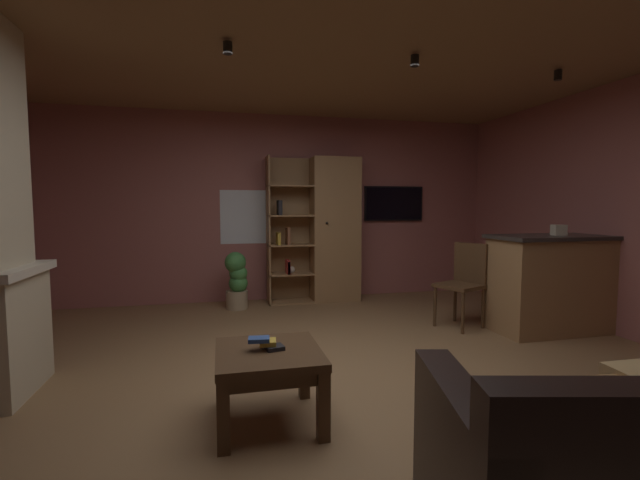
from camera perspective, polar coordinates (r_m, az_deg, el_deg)
The scene contains 17 objects.
floor at distance 3.42m, azimuth 1.61°, elevation -18.55°, with size 6.30×6.00×0.02m, color olive.
wall_back at distance 6.13m, azimuth -5.63°, elevation 4.26°, with size 6.42×0.06×2.60m, color #9E5B56.
ceiling at distance 3.40m, azimuth 1.72°, elevation 26.70°, with size 6.30×6.00×0.02m, color #8E6B47.
window_pane_back at distance 6.05m, azimuth -9.78°, elevation 3.04°, with size 0.72×0.01×0.75m, color white.
bookshelf_cabinet at distance 5.99m, azimuth 1.14°, elevation 1.29°, with size 1.28×0.41×2.00m.
kitchen_bar_counter at distance 5.23m, azimuth 29.27°, elevation -5.00°, with size 1.46×0.64×1.03m.
tissue_box at distance 5.12m, azimuth 29.23°, elevation 1.17°, with size 0.12×0.12×0.11m, color #BFB299.
coffee_table at distance 2.74m, azimuth -6.86°, elevation -16.11°, with size 0.63×0.65×0.45m.
table_book_0 at distance 2.71m, azimuth -6.08°, elevation -14.08°, with size 0.11×0.09×0.02m, color black.
table_book_1 at distance 2.72m, azimuth -6.97°, elevation -13.39°, with size 0.10×0.11×0.03m, color gold.
table_book_2 at distance 2.69m, azimuth -8.15°, elevation -13.00°, with size 0.13×0.09×0.03m, color #2D4C8C.
dining_chair at distance 4.99m, azimuth 18.65°, elevation -4.93°, with size 0.55×0.55×0.92m.
potted_floor_plant at distance 5.64m, azimuth -11.01°, elevation -5.21°, with size 0.29×0.30×0.74m.
wall_mounted_tv at distance 6.52m, azimuth 9.78°, elevation 4.80°, with size 0.91×0.06×0.51m.
track_light_spot_1 at distance 3.63m, azimuth -12.22°, elevation 23.74°, with size 0.07×0.07×0.09m, color black.
track_light_spot_2 at distance 3.91m, azimuth 12.53°, elevation 22.31°, with size 0.07×0.07×0.09m, color black.
track_light_spot_3 at distance 4.75m, azimuth 29.16°, elevation 18.64°, with size 0.07×0.07×0.09m, color black.
Camera 1 is at (-0.80, -3.04, 1.33)m, focal length 24.00 mm.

